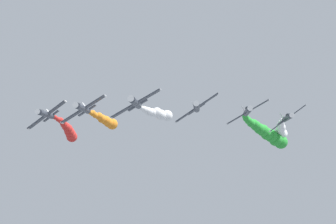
{
  "coord_description": "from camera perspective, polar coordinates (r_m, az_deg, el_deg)",
  "views": [
    {
      "loc": [
        -6.47,
        103.01,
        76.28
      ],
      "look_at": [
        0.0,
        0.0,
        86.74
      ],
      "focal_mm": 58.8,
      "sensor_mm": 36.0,
      "label": 1
    }
  ],
  "objects": [
    {
      "name": "airplane_right_outer",
      "position": [
        112.34,
        -12.58,
        -0.22
      ],
      "size": [
        7.87,
        10.35,
        6.01
      ],
      "rotation": [
        0.0,
        0.64,
        0.0
      ],
      "color": "#333842"
    },
    {
      "name": "smoke_trail_right_inner",
      "position": [
        116.17,
        -6.43,
        -0.91
      ],
      "size": [
        3.89,
        14.49,
        3.11
      ],
      "color": "orange"
    },
    {
      "name": "smoke_trail_right_outer",
      "position": [
        134.08,
        -10.25,
        -1.98
      ],
      "size": [
        3.17,
        21.9,
        4.81
      ],
      "color": "red"
    },
    {
      "name": "airplane_left_outer",
      "position": [
        107.33,
        8.25,
        0.09
      ],
      "size": [
        8.46,
        10.35,
        5.09
      ],
      "rotation": [
        0.0,
        0.52,
        0.0
      ],
      "color": "#333842"
    },
    {
      "name": "smoke_trail_left_outer",
      "position": [
        133.83,
        10.35,
        -2.26
      ],
      "size": [
        12.91,
        27.27,
        6.7
      ],
      "color": "green"
    },
    {
      "name": "airplane_trailing",
      "position": [
        118.69,
        12.3,
        -0.56
      ],
      "size": [
        7.91,
        10.35,
        5.96
      ],
      "rotation": [
        0.0,
        0.63,
        0.0
      ],
      "color": "#333842"
    },
    {
      "name": "smoke_trail_trailing",
      "position": [
        137.43,
        11.64,
        -1.87
      ],
      "size": [
        4.11,
        18.2,
        4.02
      ],
      "color": "white"
    },
    {
      "name": "airplane_right_inner",
      "position": [
        100.41,
        -8.87,
        0.4
      ],
      "size": [
        8.29,
        10.35,
        5.39
      ],
      "rotation": [
        0.0,
        0.56,
        0.0
      ],
      "color": "#333842"
    },
    {
      "name": "airplane_lead",
      "position": [
        90.01,
        -3.44,
        0.99
      ],
      "size": [
        8.47,
        10.35,
        5.07
      ],
      "rotation": [
        0.0,
        0.52,
        0.0
      ],
      "color": "#333842"
    },
    {
      "name": "smoke_trail_lead",
      "position": [
        108.21,
        -0.99,
        -0.17
      ],
      "size": [
        5.1,
        16.82,
        2.37
      ],
      "color": "white"
    },
    {
      "name": "airplane_left_inner",
      "position": [
        98.82,
        2.97,
        0.54
      ],
      "size": [
        8.14,
        10.35,
        5.63
      ],
      "rotation": [
        0.0,
        0.59,
        0.0
      ],
      "color": "#333842"
    }
  ]
}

